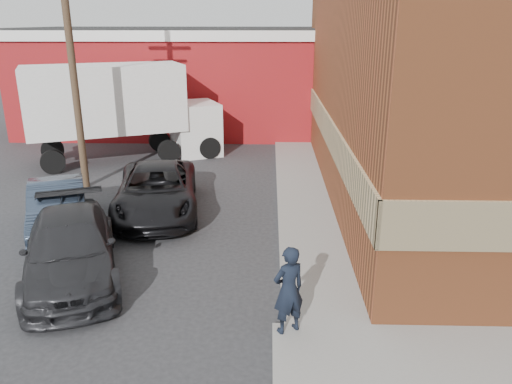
% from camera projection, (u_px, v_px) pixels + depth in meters
% --- Properties ---
extents(ground, '(90.00, 90.00, 0.00)m').
position_uv_depth(ground, '(297.00, 328.00, 10.14)').
color(ground, '#28282B').
rests_on(ground, ground).
extents(sidewalk_west, '(1.80, 18.00, 0.12)m').
position_uv_depth(sidewalk_west, '(301.00, 187.00, 18.61)').
color(sidewalk_west, gray).
rests_on(sidewalk_west, ground).
extents(warehouse, '(16.30, 8.30, 5.60)m').
position_uv_depth(warehouse, '(175.00, 79.00, 28.29)').
color(warehouse, maroon).
rests_on(warehouse, ground).
extents(utility_pole, '(2.00, 0.26, 9.00)m').
position_uv_depth(utility_pole, '(71.00, 57.00, 17.30)').
color(utility_pole, '#483424').
rests_on(utility_pole, ground).
extents(man, '(0.79, 0.70, 1.82)m').
position_uv_depth(man, '(289.00, 290.00, 9.57)').
color(man, black).
rests_on(man, sidewalk_south).
extents(sedan, '(3.07, 4.70, 1.46)m').
position_uv_depth(sedan, '(58.00, 208.00, 14.63)').
color(sedan, '#2C384A').
rests_on(sedan, ground).
extents(suv_a, '(3.35, 5.78, 1.51)m').
position_uv_depth(suv_a, '(157.00, 190.00, 16.07)').
color(suv_a, black).
rests_on(suv_a, ground).
extents(suv_b, '(3.75, 5.57, 1.50)m').
position_uv_depth(suv_b, '(70.00, 248.00, 11.98)').
color(suv_b, '#28282A').
rests_on(suv_b, ground).
extents(box_truck, '(8.77, 5.62, 4.18)m').
position_uv_depth(box_truck, '(126.00, 106.00, 21.73)').
color(box_truck, white).
rests_on(box_truck, ground).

